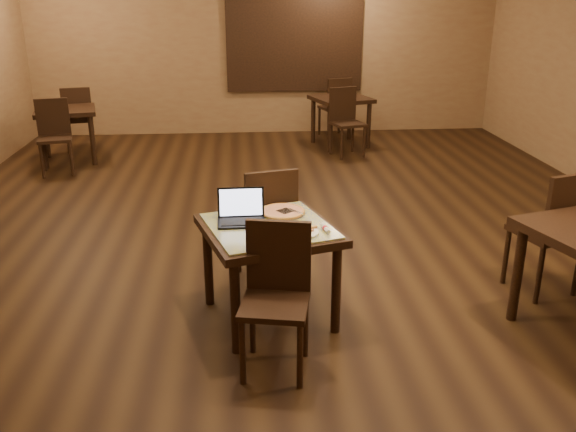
{
  "coord_description": "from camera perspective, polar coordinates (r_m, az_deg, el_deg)",
  "views": [
    {
      "loc": [
        -0.49,
        -5.81,
        2.38
      ],
      "look_at": [
        -0.15,
        -1.69,
        0.85
      ],
      "focal_mm": 38.0,
      "sensor_mm": 36.0,
      "label": 1
    }
  ],
  "objects": [
    {
      "name": "spatula",
      "position": [
        4.68,
        -0.25,
        0.47
      ],
      "size": [
        0.24,
        0.27,
        0.01
      ],
      "primitive_type": "cube",
      "rotation": [
        0.0,
        0.0,
        0.64
      ],
      "color": "silver",
      "rests_on": "pizza_whole"
    },
    {
      "name": "pizza_whole",
      "position": [
        4.7,
        -0.51,
        0.44
      ],
      "size": [
        0.35,
        0.35,
        0.02
      ],
      "color": "beige",
      "rests_on": "pizza_pan"
    },
    {
      "name": "other_table_b_chair_far",
      "position": [
        10.12,
        -19.06,
        8.89
      ],
      "size": [
        0.52,
        0.52,
        1.01
      ],
      "rotation": [
        0.0,
        0.0,
        3.37
      ],
      "color": "black",
      "rests_on": "ground"
    },
    {
      "name": "other_table_b",
      "position": [
        9.55,
        -20.05,
        8.64
      ],
      "size": [
        1.0,
        1.0,
        0.78
      ],
      "rotation": [
        0.0,
        0.0,
        0.23
      ],
      "color": "black",
      "rests_on": "ground"
    },
    {
      "name": "chair_main_near",
      "position": [
        4.0,
        -1.08,
        -6.77
      ],
      "size": [
        0.51,
        0.51,
        0.99
      ],
      "rotation": [
        0.0,
        0.0,
        -0.2
      ],
      "color": "black",
      "rests_on": "ground"
    },
    {
      "name": "pizza_pan",
      "position": [
        4.71,
        -0.51,
        0.27
      ],
      "size": [
        0.33,
        0.33,
        0.01
      ],
      "primitive_type": "cylinder",
      "color": "silver",
      "rests_on": "tiled_table"
    },
    {
      "name": "laptop",
      "position": [
        4.55,
        -4.41,
        0.28
      ],
      "size": [
        0.35,
        0.28,
        0.24
      ],
      "rotation": [
        0.0,
        0.0,
        0.02
      ],
      "color": "black",
      "rests_on": "tiled_table"
    },
    {
      "name": "other_table_b_chair_near",
      "position": [
        9.02,
        -21.03,
        7.37
      ],
      "size": [
        0.52,
        0.52,
        1.01
      ],
      "rotation": [
        0.0,
        0.0,
        0.23
      ],
      "color": "black",
      "rests_on": "ground"
    },
    {
      "name": "other_table_a_chair_near",
      "position": [
        9.42,
        5.39,
        9.16
      ],
      "size": [
        0.55,
        0.55,
        1.02
      ],
      "rotation": [
        0.0,
        0.0,
        0.29
      ],
      "color": "black",
      "rests_on": "ground"
    },
    {
      "name": "napkin_roll",
      "position": [
        4.38,
        3.51,
        -1.15
      ],
      "size": [
        0.06,
        0.16,
        0.04
      ],
      "rotation": [
        0.0,
        0.0,
        0.16
      ],
      "color": "white",
      "rests_on": "tiled_table"
    },
    {
      "name": "other_table_a_chair_far",
      "position": [
        10.58,
        4.56,
        10.41
      ],
      "size": [
        0.55,
        0.55,
        1.02
      ],
      "rotation": [
        0.0,
        0.0,
        3.43
      ],
      "color": "black",
      "rests_on": "ground"
    },
    {
      "name": "chair_main_far",
      "position": [
        5.11,
        -1.89,
        -0.29
      ],
      "size": [
        0.54,
        0.54,
        1.03
      ],
      "rotation": [
        0.0,
        0.0,
        3.39
      ],
      "color": "black",
      "rests_on": "ground"
    },
    {
      "name": "plate",
      "position": [
        4.32,
        1.22,
        -1.53
      ],
      "size": [
        0.26,
        0.26,
        0.01
      ],
      "primitive_type": "cylinder",
      "color": "white",
      "rests_on": "tiled_table"
    },
    {
      "name": "wall_back",
      "position": [
        10.85,
        -2.13,
        15.63
      ],
      "size": [
        8.0,
        0.02,
        3.0
      ],
      "primitive_type": "cube",
      "color": "olive",
      "rests_on": "ground"
    },
    {
      "name": "pizza_slice",
      "position": [
        4.32,
        1.22,
        -1.35
      ],
      "size": [
        0.24,
        0.24,
        0.02
      ],
      "primitive_type": null,
      "rotation": [
        0.0,
        0.0,
        0.42
      ],
      "color": "beige",
      "rests_on": "plate"
    },
    {
      "name": "other_table_a",
      "position": [
        9.99,
        4.97,
        10.27
      ],
      "size": [
        1.05,
        1.05,
        0.79
      ],
      "rotation": [
        0.0,
        0.0,
        0.29
      ],
      "color": "black",
      "rests_on": "ground"
    },
    {
      "name": "ground",
      "position": [
        6.29,
        0.14,
        -1.91
      ],
      "size": [
        10.0,
        10.0,
        0.0
      ],
      "primitive_type": "plane",
      "color": "black",
      "rests_on": "ground"
    },
    {
      "name": "tiled_table",
      "position": [
        4.52,
        -1.8,
        -2.08
      ],
      "size": [
        1.14,
        1.14,
        0.76
      ],
      "rotation": [
        0.0,
        0.0,
        0.29
      ],
      "color": "black",
      "rests_on": "ground"
    },
    {
      "name": "other_table_c_chair_far",
      "position": [
        5.35,
        23.78,
        -0.9
      ],
      "size": [
        0.57,
        0.57,
        1.07
      ],
      "rotation": [
        0.0,
        0.0,
        3.43
      ],
      "color": "black",
      "rests_on": "ground"
    },
    {
      "name": "mural",
      "position": [
        10.84,
        0.62,
        15.91
      ],
      "size": [
        2.34,
        0.05,
        1.64
      ],
      "color": "#26528B",
      "rests_on": "wall_back"
    }
  ]
}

